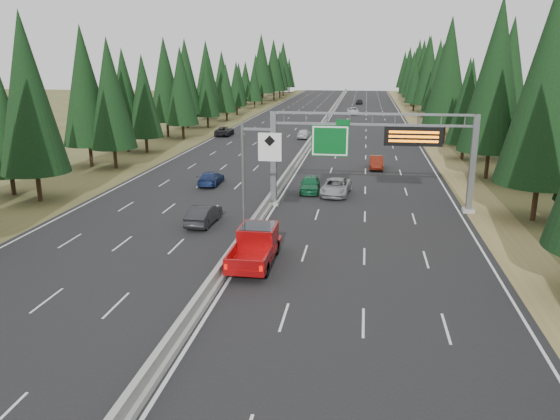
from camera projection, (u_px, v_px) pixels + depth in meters
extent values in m
cube|color=black|center=(316.00, 135.00, 89.05)|extent=(32.00, 260.00, 0.08)
cube|color=olive|center=(428.00, 137.00, 86.44)|extent=(3.60, 260.00, 0.06)
cube|color=#484721|center=(211.00, 132.00, 91.66)|extent=(3.60, 260.00, 0.06)
cube|color=gray|center=(316.00, 133.00, 89.00)|extent=(0.70, 260.00, 0.30)
cube|color=gray|center=(317.00, 131.00, 88.89)|extent=(0.30, 260.00, 0.60)
cube|color=slate|center=(273.00, 159.00, 45.09)|extent=(0.45, 0.45, 7.80)
cube|color=gray|center=(274.00, 203.00, 46.09)|extent=(0.90, 0.90, 0.30)
cube|color=slate|center=(473.00, 164.00, 42.77)|extent=(0.45, 0.45, 7.80)
cube|color=gray|center=(468.00, 210.00, 43.77)|extent=(0.90, 0.90, 0.30)
cube|color=slate|center=(373.00, 114.00, 42.91)|extent=(15.85, 0.35, 0.16)
cube|color=slate|center=(372.00, 125.00, 43.13)|extent=(15.85, 0.35, 0.16)
cube|color=#054C19|center=(330.00, 141.00, 43.73)|extent=(3.00, 0.10, 2.50)
cube|color=silver|center=(330.00, 141.00, 43.67)|extent=(2.85, 0.02, 2.35)
cube|color=#054C19|center=(343.00, 122.00, 43.18)|extent=(1.10, 0.10, 0.45)
cube|color=black|center=(413.00, 136.00, 42.59)|extent=(4.50, 0.40, 1.50)
cube|color=orange|center=(414.00, 132.00, 42.29)|extent=(3.80, 0.02, 0.18)
cube|color=orange|center=(414.00, 137.00, 42.38)|extent=(3.80, 0.02, 0.18)
cube|color=orange|center=(413.00, 141.00, 42.48)|extent=(3.80, 0.02, 0.18)
cylinder|color=slate|center=(243.00, 184.00, 35.59)|extent=(0.20, 0.20, 8.00)
cube|color=gray|center=(244.00, 241.00, 36.63)|extent=(0.50, 0.50, 0.20)
cube|color=slate|center=(258.00, 129.00, 34.48)|extent=(2.00, 0.15, 0.15)
cube|color=silver|center=(270.00, 147.00, 34.54)|extent=(1.50, 0.06, 1.80)
cylinder|color=black|center=(535.00, 202.00, 41.52)|extent=(0.40, 0.40, 2.91)
cone|color=black|center=(551.00, 80.00, 39.09)|extent=(6.54, 6.54, 15.26)
cylinder|color=black|center=(487.00, 165.00, 56.23)|extent=(0.40, 0.40, 2.87)
cone|color=black|center=(496.00, 75.00, 53.84)|extent=(6.46, 6.46, 15.07)
cylinder|color=black|center=(539.00, 173.00, 52.26)|extent=(0.40, 0.40, 2.87)
cone|color=black|center=(551.00, 77.00, 49.86)|extent=(6.45, 6.45, 15.05)
cylinder|color=black|center=(462.00, 151.00, 67.08)|extent=(0.40, 0.40, 1.96)
cone|color=black|center=(467.00, 101.00, 65.45)|extent=(4.40, 4.40, 10.28)
cylinder|color=black|center=(501.00, 148.00, 67.20)|extent=(0.40, 0.40, 2.70)
cone|color=black|center=(509.00, 78.00, 64.94)|extent=(6.07, 6.07, 14.17)
cylinder|color=black|center=(444.00, 134.00, 79.16)|extent=(0.40, 0.40, 2.85)
cone|color=black|center=(449.00, 71.00, 76.78)|extent=(6.41, 6.41, 14.96)
cylinder|color=black|center=(480.00, 137.00, 79.88)|extent=(0.40, 0.40, 1.81)
cone|color=black|center=(484.00, 98.00, 78.36)|extent=(4.08, 4.08, 9.53)
cylinder|color=black|center=(437.00, 127.00, 90.73)|extent=(0.40, 0.40, 2.10)
cone|color=black|center=(440.00, 86.00, 88.97)|extent=(4.73, 4.73, 11.05)
cylinder|color=black|center=(467.00, 128.00, 90.44)|extent=(0.40, 0.40, 1.96)
cone|color=black|center=(471.00, 90.00, 88.80)|extent=(4.42, 4.42, 10.31)
cylinder|color=black|center=(435.00, 118.00, 102.99)|extent=(0.40, 0.40, 2.49)
cone|color=black|center=(438.00, 75.00, 100.91)|extent=(5.60, 5.60, 13.08)
cylinder|color=black|center=(452.00, 117.00, 105.85)|extent=(0.40, 0.40, 2.07)
cone|color=black|center=(455.00, 83.00, 104.11)|extent=(4.67, 4.67, 10.89)
cylinder|color=black|center=(426.00, 111.00, 115.70)|extent=(0.40, 0.40, 2.67)
cone|color=black|center=(429.00, 70.00, 113.46)|extent=(6.01, 6.01, 14.03)
cylinder|color=black|center=(438.00, 111.00, 118.44)|extent=(0.40, 0.40, 2.16)
cone|color=black|center=(440.00, 79.00, 116.63)|extent=(4.86, 4.86, 11.35)
cylinder|color=black|center=(413.00, 107.00, 129.09)|extent=(0.40, 0.40, 1.93)
cone|color=black|center=(415.00, 81.00, 127.48)|extent=(4.33, 4.33, 10.11)
cylinder|color=black|center=(439.00, 106.00, 127.77)|extent=(0.40, 0.40, 2.50)
cone|color=black|center=(442.00, 72.00, 125.68)|extent=(5.62, 5.62, 13.10)
cylinder|color=black|center=(411.00, 102.00, 142.57)|extent=(0.40, 0.40, 2.25)
cone|color=black|center=(413.00, 74.00, 140.68)|extent=(5.07, 5.07, 11.84)
cylinder|color=black|center=(425.00, 100.00, 143.35)|extent=(0.40, 0.40, 2.88)
cone|color=black|center=(428.00, 65.00, 140.95)|extent=(6.48, 6.48, 15.13)
cylinder|color=black|center=(407.00, 98.00, 156.62)|extent=(0.40, 0.40, 2.45)
cone|color=black|center=(409.00, 70.00, 154.57)|extent=(5.52, 5.52, 12.87)
cylinder|color=black|center=(421.00, 98.00, 152.82)|extent=(0.40, 0.40, 2.76)
cone|color=black|center=(423.00, 66.00, 150.51)|extent=(6.22, 6.22, 14.50)
cylinder|color=black|center=(406.00, 96.00, 166.69)|extent=(0.40, 0.40, 1.78)
cone|color=black|center=(407.00, 78.00, 165.20)|extent=(4.02, 4.02, 9.37)
cylinder|color=black|center=(417.00, 94.00, 168.01)|extent=(0.40, 0.40, 2.85)
cone|color=black|center=(419.00, 64.00, 165.62)|extent=(6.42, 6.42, 14.97)
cylinder|color=black|center=(406.00, 93.00, 178.32)|extent=(0.40, 0.40, 2.32)
cone|color=black|center=(408.00, 70.00, 176.38)|extent=(5.23, 5.23, 12.20)
cylinder|color=black|center=(413.00, 93.00, 180.48)|extent=(0.40, 0.40, 2.10)
cone|color=black|center=(415.00, 73.00, 178.72)|extent=(4.74, 4.74, 11.05)
cylinder|color=black|center=(403.00, 91.00, 190.37)|extent=(0.40, 0.40, 2.33)
cone|color=black|center=(404.00, 69.00, 188.41)|extent=(5.25, 5.25, 12.25)
cylinder|color=black|center=(414.00, 90.00, 192.49)|extent=(0.40, 0.40, 2.56)
cone|color=black|center=(416.00, 67.00, 190.35)|extent=(5.76, 5.76, 13.43)
cylinder|color=black|center=(39.00, 187.00, 47.30)|extent=(0.40, 0.40, 2.54)
cone|color=black|center=(28.00, 93.00, 45.17)|extent=(5.72, 5.72, 13.35)
cylinder|color=black|center=(13.00, 185.00, 49.64)|extent=(0.40, 0.40, 1.78)
cone|color=black|center=(5.00, 124.00, 48.15)|extent=(4.01, 4.01, 9.36)
cylinder|color=black|center=(115.00, 158.00, 61.66)|extent=(0.40, 0.40, 2.30)
cone|color=black|center=(110.00, 93.00, 59.74)|extent=(5.17, 5.17, 12.07)
cylinder|color=black|center=(91.00, 155.00, 62.66)|extent=(0.40, 0.40, 2.51)
cone|color=black|center=(84.00, 86.00, 60.56)|extent=(5.65, 5.65, 13.19)
cylinder|color=black|center=(147.00, 145.00, 72.11)|extent=(0.40, 0.40, 2.03)
cone|color=black|center=(143.00, 96.00, 70.41)|extent=(4.56, 4.56, 10.64)
cylinder|color=black|center=(128.00, 143.00, 72.82)|extent=(0.40, 0.40, 2.15)
cone|color=black|center=(124.00, 92.00, 71.02)|extent=(4.84, 4.84, 11.30)
cylinder|color=black|center=(183.00, 132.00, 84.31)|extent=(0.40, 0.40, 2.22)
cone|color=black|center=(181.00, 86.00, 82.45)|extent=(4.99, 4.99, 11.64)
cylinder|color=black|center=(168.00, 129.00, 86.70)|extent=(0.40, 0.40, 2.45)
cone|color=black|center=(165.00, 79.00, 84.65)|extent=(5.52, 5.52, 12.89)
cylinder|color=black|center=(208.00, 122.00, 98.59)|extent=(0.40, 0.40, 1.98)
cone|color=black|center=(207.00, 87.00, 96.93)|extent=(4.46, 4.46, 10.40)
cylinder|color=black|center=(188.00, 121.00, 98.15)|extent=(0.40, 0.40, 2.49)
cone|color=black|center=(186.00, 76.00, 96.07)|extent=(5.60, 5.60, 13.07)
cylinder|color=black|center=(227.00, 116.00, 108.78)|extent=(0.40, 0.40, 1.80)
cone|color=black|center=(226.00, 88.00, 107.28)|extent=(4.05, 4.05, 9.45)
cylinder|color=black|center=(208.00, 113.00, 112.72)|extent=(0.40, 0.40, 2.51)
cone|color=black|center=(206.00, 74.00, 110.62)|extent=(5.64, 5.64, 13.16)
cylinder|color=black|center=(237.00, 110.00, 121.24)|extent=(0.40, 0.40, 1.85)
cone|color=black|center=(236.00, 84.00, 119.69)|extent=(4.17, 4.17, 9.73)
cylinder|color=black|center=(223.00, 108.00, 125.40)|extent=(0.40, 0.40, 2.22)
cone|color=black|center=(222.00, 77.00, 123.54)|extent=(5.00, 5.00, 11.66)
cylinder|color=black|center=(255.00, 105.00, 136.74)|extent=(0.40, 0.40, 1.76)
cone|color=black|center=(254.00, 82.00, 135.27)|extent=(3.96, 3.96, 9.24)
cylinder|color=black|center=(239.00, 105.00, 136.94)|extent=(0.40, 0.40, 1.79)
cone|color=black|center=(239.00, 82.00, 135.45)|extent=(4.02, 4.02, 9.37)
cylinder|color=black|center=(262.00, 99.00, 149.39)|extent=(0.40, 0.40, 2.97)
cone|color=black|center=(261.00, 63.00, 146.91)|extent=(6.69, 6.69, 15.61)
cylinder|color=black|center=(246.00, 101.00, 148.76)|extent=(0.40, 0.40, 1.84)
cone|color=black|center=(245.00, 79.00, 147.22)|extent=(4.15, 4.15, 9.68)
cylinder|color=black|center=(274.00, 96.00, 161.97)|extent=(0.40, 0.40, 2.79)
cone|color=black|center=(274.00, 65.00, 159.64)|extent=(6.28, 6.28, 14.65)
cylinder|color=black|center=(256.00, 97.00, 162.98)|extent=(0.40, 0.40, 2.15)
cone|color=black|center=(256.00, 74.00, 161.19)|extent=(4.83, 4.83, 11.27)
cylinder|color=black|center=(280.00, 94.00, 171.72)|extent=(0.40, 0.40, 2.35)
cone|color=black|center=(280.00, 70.00, 169.75)|extent=(5.30, 5.30, 12.36)
cylinder|color=black|center=(263.00, 95.00, 173.90)|extent=(0.40, 0.40, 1.82)
cone|color=black|center=(263.00, 76.00, 172.38)|extent=(4.10, 4.10, 9.57)
cylinder|color=black|center=(283.00, 91.00, 183.69)|extent=(0.40, 0.40, 2.83)
cone|color=black|center=(283.00, 64.00, 181.33)|extent=(6.36, 6.36, 14.85)
cylinder|color=black|center=(274.00, 91.00, 185.20)|extent=(0.40, 0.40, 2.91)
cone|color=black|center=(273.00, 63.00, 182.77)|extent=(6.54, 6.54, 15.26)
cylinder|color=black|center=(289.00, 90.00, 200.13)|extent=(0.40, 0.40, 1.97)
cone|color=black|center=(289.00, 73.00, 198.48)|extent=(4.44, 4.44, 10.36)
cylinder|color=black|center=(280.00, 90.00, 198.05)|extent=(0.40, 0.40, 1.92)
cone|color=black|center=(280.00, 73.00, 196.45)|extent=(4.31, 4.31, 10.06)
imported|color=#98989C|center=(336.00, 187.00, 49.29)|extent=(2.83, 5.36, 1.44)
cylinder|color=black|center=(231.00, 267.00, 31.00)|extent=(0.34, 0.92, 0.92)
cylinder|color=black|center=(265.00, 269.00, 30.71)|extent=(0.34, 0.92, 0.92)
cylinder|color=black|center=(246.00, 246.00, 34.60)|extent=(0.34, 0.92, 0.92)
cylinder|color=black|center=(276.00, 247.00, 34.32)|extent=(0.34, 0.92, 0.92)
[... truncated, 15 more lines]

